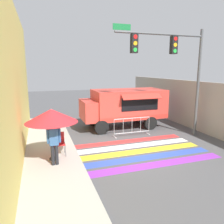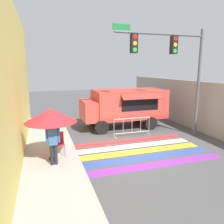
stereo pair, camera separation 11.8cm
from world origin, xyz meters
TOP-DOWN VIEW (x-y plane):
  - ground_plane at (0.00, 0.00)m, footprint 60.00×60.00m
  - sidewalk_left at (-4.93, 0.00)m, footprint 4.40×16.00m
  - building_left_facade at (-5.09, 0.00)m, footprint 0.25×16.00m
  - concrete_wall_right at (5.11, 3.00)m, footprint 0.20×16.00m
  - crosswalk_painted at (0.00, -0.31)m, footprint 6.40×3.60m
  - food_truck at (0.89, 3.96)m, footprint 5.37×2.80m
  - traffic_signal_pole at (2.59, 1.05)m, footprint 5.15×0.29m
  - patio_umbrella at (-3.80, -0.30)m, footprint 2.07×2.07m
  - folding_chair at (-3.52, 0.17)m, footprint 0.48×0.48m
  - vendor_person at (-3.79, -0.83)m, footprint 0.53×0.23m
  - barricade_front at (0.74, 2.06)m, footprint 2.21×0.44m

SIDE VIEW (x-z plane):
  - ground_plane at x=0.00m, z-range 0.00..0.00m
  - crosswalk_painted at x=0.00m, z-range 0.00..0.01m
  - sidewalk_left at x=-4.93m, z-range 0.00..0.13m
  - barricade_front at x=0.74m, z-range 0.00..1.05m
  - folding_chair at x=-3.52m, z-range 0.24..1.22m
  - vendor_person at x=-3.79m, z-range 0.26..1.97m
  - food_truck at x=0.89m, z-range 0.25..2.73m
  - concrete_wall_right at x=5.11m, z-range 0.00..3.05m
  - patio_umbrella at x=-3.80m, z-range 0.92..3.04m
  - building_left_facade at x=-5.09m, z-range 0.00..6.42m
  - traffic_signal_pole at x=2.59m, z-range 1.34..7.23m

